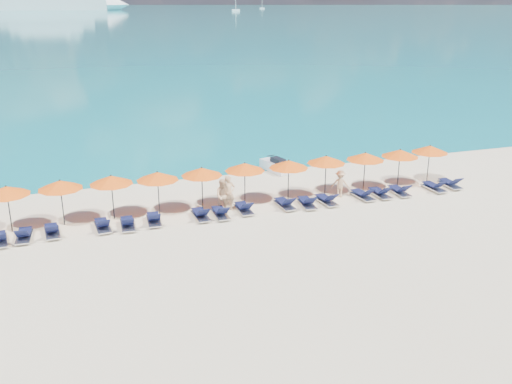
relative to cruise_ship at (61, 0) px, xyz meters
name	(u,v)px	position (x,y,z in m)	size (l,w,h in m)	color
ground	(277,237)	(-1.20, -569.88, -9.12)	(1400.00, 1400.00, 0.00)	beige
sea	(59,9)	(-1.20, 90.12, -9.11)	(1600.00, 1300.00, 0.01)	#1FA9B2
cruise_ship	(61,0)	(0.00, 0.00, 0.00)	(127.03, 29.70, 35.04)	white
sailboat_near	(236,10)	(140.38, -101.46, -7.82)	(6.88, 2.29, 12.61)	white
sailboat_far	(262,8)	(204.81, 12.55, -8.13)	(5.26, 1.75, 9.65)	white
jetski	(276,166)	(2.48, -560.08, -8.76)	(1.45, 2.60, 0.87)	white
beachgoer_a	(229,193)	(-2.30, -565.85, -8.20)	(0.67, 0.44, 1.85)	#DFAD7D
beachgoer_b	(223,196)	(-2.65, -566.06, -8.24)	(0.85, 0.49, 1.76)	#DFAD7D
beachgoer_c	(340,184)	(4.02, -565.79, -8.37)	(0.97, 0.45, 1.51)	#DFAD7D
umbrella_0	(6,191)	(-12.65, -565.29, -7.10)	(2.10, 2.10, 2.28)	black
umbrella_1	(60,185)	(-10.33, -565.16, -7.10)	(2.10, 2.10, 2.28)	black
umbrella_2	(111,180)	(-7.99, -565.16, -7.10)	(2.10, 2.10, 2.28)	black
umbrella_3	(157,176)	(-5.77, -565.27, -7.10)	(2.10, 2.10, 2.28)	black
umbrella_4	(202,172)	(-3.53, -565.25, -7.10)	(2.10, 2.10, 2.28)	black
umbrella_5	(245,167)	(-1.22, -565.15, -7.10)	(2.10, 2.10, 2.28)	black
umbrella_6	(289,164)	(1.14, -565.39, -7.10)	(2.10, 2.10, 2.28)	black
umbrella_7	(326,160)	(3.40, -565.22, -7.10)	(2.10, 2.10, 2.28)	black
umbrella_8	(365,156)	(5.74, -565.32, -7.10)	(2.10, 2.10, 2.28)	black
umbrella_9	(400,153)	(7.95, -565.33, -7.10)	(2.10, 2.10, 2.28)	black
umbrella_10	(430,149)	(10.09, -565.10, -7.10)	(2.10, 2.10, 2.28)	black
lounger_1	(24,235)	(-12.09, -566.48, -8.88)	(0.74, 1.74, 0.66)	silver
lounger_2	(52,231)	(-10.88, -566.38, -8.88)	(0.74, 1.74, 0.66)	silver
lounger_3	(103,225)	(-8.64, -566.42, -8.88)	(0.72, 1.73, 0.66)	silver
lounger_4	(128,223)	(-7.51, -566.59, -8.88)	(0.70, 1.73, 0.66)	silver
lounger_5	(154,219)	(-6.24, -566.42, -8.88)	(0.74, 1.74, 0.66)	silver
lounger_6	(201,214)	(-3.95, -566.53, -8.88)	(0.67, 1.72, 0.66)	silver
lounger_7	(221,213)	(-2.97, -566.63, -8.88)	(0.64, 1.71, 0.66)	silver
lounger_8	(244,208)	(-1.67, -566.38, -8.88)	(0.65, 1.71, 0.66)	silver
lounger_9	(285,204)	(0.54, -566.44, -8.88)	(0.68, 1.72, 0.66)	silver
lounger_10	(307,203)	(1.69, -566.67, -8.88)	(0.79, 1.76, 0.66)	silver
lounger_11	(326,200)	(2.83, -566.61, -8.88)	(0.74, 1.74, 0.66)	silver
lounger_12	(363,195)	(5.05, -566.50, -8.88)	(0.77, 1.75, 0.66)	silver
lounger_13	(380,193)	(6.11, -566.52, -8.88)	(0.63, 1.70, 0.66)	silver
lounger_14	(399,191)	(7.30, -566.55, -8.88)	(0.67, 1.72, 0.66)	silver
lounger_15	(434,187)	(9.56, -566.57, -8.88)	(0.65, 1.71, 0.66)	silver
lounger_16	(450,183)	(10.78, -566.38, -8.88)	(0.68, 1.72, 0.66)	silver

